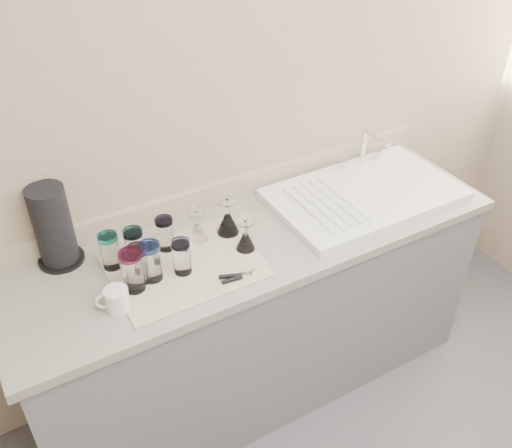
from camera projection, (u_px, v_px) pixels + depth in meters
counter_unit at (256, 314)px, 2.57m from camera, size 2.06×0.62×0.90m
sink_unit at (364, 194)px, 2.51m from camera, size 0.82×0.50×0.22m
dish_towel at (185, 266)px, 2.14m from camera, size 0.55×0.42×0.01m
tumbler_teal at (110, 251)px, 2.09m from camera, size 0.07×0.07×0.15m
tumbler_cyan at (135, 246)px, 2.11m from camera, size 0.07×0.07×0.15m
tumbler_purple at (165, 233)px, 2.18m from camera, size 0.07×0.07×0.14m
tumbler_magenta at (132, 271)px, 1.99m from camera, size 0.08×0.08×0.16m
tumbler_blue at (151, 261)px, 2.04m from camera, size 0.08×0.08×0.15m
tumbler_lavender at (182, 257)px, 2.07m from camera, size 0.07×0.07×0.14m
tumbler_extra at (139, 264)px, 2.03m from camera, size 0.08×0.08×0.15m
goblet_back_left at (197, 230)px, 2.24m from camera, size 0.08×0.08×0.14m
goblet_back_right at (228, 221)px, 2.28m from camera, size 0.09×0.09×0.16m
goblet_front_right at (246, 239)px, 2.20m from camera, size 0.08×0.08×0.14m
can_opener at (238, 276)px, 2.08m from camera, size 0.13×0.07×0.02m
white_mug at (116, 299)px, 1.94m from camera, size 0.13×0.10×0.09m
paper_towel_roll at (53, 227)px, 2.08m from camera, size 0.17×0.17×0.32m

